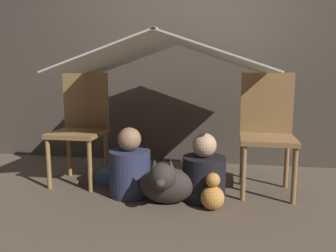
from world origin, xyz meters
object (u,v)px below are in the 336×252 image
at_px(chair_left, 81,123).
at_px(person_second, 204,173).
at_px(chair_right, 267,128).
at_px(dog, 165,183).
at_px(person_front, 130,168).

xyz_separation_m(chair_left, person_second, (1.07, -0.27, -0.31)).
xyz_separation_m(chair_left, chair_right, (1.54, -0.00, 0.00)).
distance_m(chair_right, dog, 0.92).
xyz_separation_m(person_front, person_second, (0.56, 0.01, -0.01)).
bearing_deg(chair_right, chair_left, -178.23).
height_order(chair_left, person_second, chair_left).
relative_size(chair_left, chair_right, 1.00).
height_order(person_front, person_second, person_front).
height_order(chair_right, person_second, chair_right).
bearing_deg(person_front, chair_right, 15.26).
bearing_deg(person_second, dog, -148.81).
height_order(chair_right, person_front, chair_right).
height_order(chair_right, dog, chair_right).
distance_m(person_front, dog, 0.34).
relative_size(person_front, dog, 1.34).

